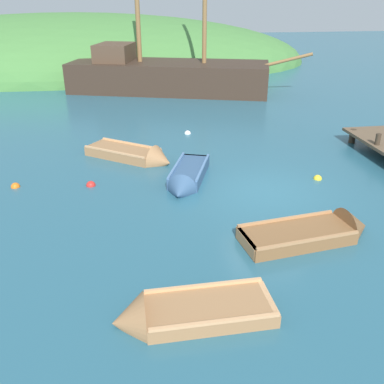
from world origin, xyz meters
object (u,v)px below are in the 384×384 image
buoy_orange (16,187)px  buoy_red (91,186)px  sailing_ship (167,80)px  rowboat_center (317,234)px  rowboat_near_dock (187,178)px  buoy_white (188,134)px  buoy_yellow (318,179)px  rowboat_far (136,156)px  rowboat_outer_right (180,315)px

buoy_orange → buoy_red: bearing=-6.1°
sailing_ship → buoy_orange: sailing_ship is taller
rowboat_center → rowboat_near_dock: 5.18m
buoy_red → buoy_white: bearing=52.3°
buoy_red → buoy_yellow: 8.03m
rowboat_far → buoy_orange: size_ratio=11.88×
sailing_ship → buoy_yellow: 16.17m
sailing_ship → rowboat_near_dock: bearing=-76.0°
sailing_ship → buoy_yellow: (3.84, -15.68, -0.74)m
rowboat_center → rowboat_outer_right: size_ratio=1.15×
rowboat_outer_right → buoy_yellow: (5.79, 6.40, -0.09)m
rowboat_far → buoy_orange: bearing=-117.0°
rowboat_near_dock → buoy_white: bearing=-168.8°
rowboat_far → rowboat_outer_right: bearing=-49.8°
rowboat_far → rowboat_near_dock: (1.70, -2.55, 0.02)m
rowboat_center → rowboat_near_dock: bearing=117.0°
rowboat_center → buoy_red: rowboat_center is taller
rowboat_center → buoy_white: bearing=94.1°
rowboat_far → buoy_orange: (-4.19, -2.07, -0.13)m
sailing_ship → buoy_red: sailing_ship is taller
rowboat_outer_right → buoy_white: rowboat_outer_right is taller
rowboat_near_dock → buoy_white: size_ratio=11.21×
rowboat_near_dock → buoy_orange: 5.91m
rowboat_outer_right → buoy_red: size_ratio=10.13×
buoy_white → rowboat_center: bearing=-77.6°
buoy_red → sailing_ship: bearing=74.5°
rowboat_outer_right → buoy_white: (1.95, 12.45, -0.09)m
buoy_red → buoy_orange: (-2.56, 0.27, 0.00)m
rowboat_center → rowboat_far: 8.24m
sailing_ship → buoy_red: size_ratio=47.37×
rowboat_center → buoy_yellow: size_ratio=12.66×
sailing_ship → buoy_orange: size_ratio=50.36×
rowboat_near_dock → buoy_white: rowboat_near_dock is taller
buoy_white → buoy_yellow: bearing=-57.6°
rowboat_outer_right → rowboat_near_dock: 6.93m
sailing_ship → rowboat_far: bearing=-84.1°
rowboat_outer_right → buoy_white: 12.60m
buoy_white → rowboat_near_dock: bearing=-98.5°
sailing_ship → rowboat_far: size_ratio=4.24×
rowboat_outer_right → buoy_orange: 8.74m
rowboat_near_dock → buoy_red: rowboat_near_dock is taller
sailing_ship → rowboat_near_dock: (-0.83, -15.24, -0.59)m
buoy_red → buoy_orange: size_ratio=1.06×
sailing_ship → rowboat_far: 12.96m
buoy_red → rowboat_near_dock: bearing=-3.6°
buoy_yellow → rowboat_near_dock: bearing=174.6°
rowboat_outer_right → buoy_red: 7.39m
rowboat_near_dock → rowboat_outer_right: bearing=10.4°
rowboat_center → rowboat_outer_right: (-4.11, -2.61, -0.02)m
sailing_ship → rowboat_center: sailing_ship is taller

